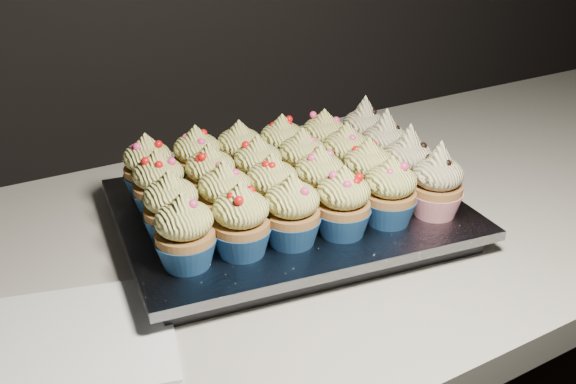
% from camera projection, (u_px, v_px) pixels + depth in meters
% --- Properties ---
extents(worktop, '(2.44, 0.64, 0.04)m').
position_uv_depth(worktop, '(108.00, 289.00, 0.72)').
color(worktop, silver).
rests_on(worktop, cabinet).
extents(napkin, '(0.21, 0.21, 0.00)m').
position_uv_depth(napkin, '(83.00, 337.00, 0.61)').
color(napkin, white).
rests_on(napkin, worktop).
extents(baking_tray, '(0.42, 0.34, 0.02)m').
position_uv_depth(baking_tray, '(288.00, 220.00, 0.80)').
color(baking_tray, black).
rests_on(baking_tray, worktop).
extents(foil_lining, '(0.45, 0.37, 0.01)m').
position_uv_depth(foil_lining, '(288.00, 208.00, 0.80)').
color(foil_lining, silver).
rests_on(foil_lining, baking_tray).
extents(cupcake_0, '(0.06, 0.06, 0.08)m').
position_uv_depth(cupcake_0, '(185.00, 233.00, 0.65)').
color(cupcake_0, navy).
rests_on(cupcake_0, foil_lining).
extents(cupcake_1, '(0.06, 0.06, 0.08)m').
position_uv_depth(cupcake_1, '(241.00, 222.00, 0.67)').
color(cupcake_1, navy).
rests_on(cupcake_1, foil_lining).
extents(cupcake_2, '(0.06, 0.06, 0.08)m').
position_uv_depth(cupcake_2, '(292.00, 212.00, 0.69)').
color(cupcake_2, navy).
rests_on(cupcake_2, foil_lining).
extents(cupcake_3, '(0.06, 0.06, 0.08)m').
position_uv_depth(cupcake_3, '(343.00, 204.00, 0.71)').
color(cupcake_3, navy).
rests_on(cupcake_3, foil_lining).
extents(cupcake_4, '(0.06, 0.06, 0.08)m').
position_uv_depth(cupcake_4, '(390.00, 193.00, 0.74)').
color(cupcake_4, navy).
rests_on(cupcake_4, foil_lining).
extents(cupcake_5, '(0.06, 0.06, 0.10)m').
position_uv_depth(cupcake_5, '(437.00, 184.00, 0.75)').
color(cupcake_5, red).
rests_on(cupcake_5, foil_lining).
extents(cupcake_6, '(0.06, 0.06, 0.08)m').
position_uv_depth(cupcake_6, '(172.00, 209.00, 0.70)').
color(cupcake_6, navy).
rests_on(cupcake_6, foil_lining).
extents(cupcake_7, '(0.06, 0.06, 0.08)m').
position_uv_depth(cupcake_7, '(225.00, 198.00, 0.72)').
color(cupcake_7, navy).
rests_on(cupcake_7, foil_lining).
extents(cupcake_8, '(0.06, 0.06, 0.08)m').
position_uv_depth(cupcake_8, '(272.00, 190.00, 0.74)').
color(cupcake_8, navy).
rests_on(cupcake_8, foil_lining).
extents(cupcake_9, '(0.06, 0.06, 0.08)m').
position_uv_depth(cupcake_9, '(320.00, 181.00, 0.76)').
color(cupcake_9, navy).
rests_on(cupcake_9, foil_lining).
extents(cupcake_10, '(0.06, 0.06, 0.08)m').
position_uv_depth(cupcake_10, '(367.00, 173.00, 0.79)').
color(cupcake_10, navy).
rests_on(cupcake_10, foil_lining).
extents(cupcake_11, '(0.06, 0.06, 0.10)m').
position_uv_depth(cupcake_11, '(407.00, 165.00, 0.80)').
color(cupcake_11, red).
rests_on(cupcake_11, foil_lining).
extents(cupcake_12, '(0.06, 0.06, 0.08)m').
position_uv_depth(cupcake_12, '(159.00, 185.00, 0.75)').
color(cupcake_12, navy).
rests_on(cupcake_12, foil_lining).
extents(cupcake_13, '(0.06, 0.06, 0.08)m').
position_uv_depth(cupcake_13, '(211.00, 178.00, 0.77)').
color(cupcake_13, navy).
rests_on(cupcake_13, foil_lining).
extents(cupcake_14, '(0.06, 0.06, 0.08)m').
position_uv_depth(cupcake_14, '(258.00, 170.00, 0.79)').
color(cupcake_14, navy).
rests_on(cupcake_14, foil_lining).
extents(cupcake_15, '(0.06, 0.06, 0.08)m').
position_uv_depth(cupcake_15, '(302.00, 162.00, 0.82)').
color(cupcake_15, navy).
rests_on(cupcake_15, foil_lining).
extents(cupcake_16, '(0.06, 0.06, 0.08)m').
position_uv_depth(cupcake_16, '(346.00, 156.00, 0.83)').
color(cupcake_16, navy).
rests_on(cupcake_16, foil_lining).
extents(cupcake_17, '(0.06, 0.06, 0.10)m').
position_uv_depth(cupcake_17, '(384.00, 147.00, 0.86)').
color(cupcake_17, red).
rests_on(cupcake_17, foil_lining).
extents(cupcake_18, '(0.06, 0.06, 0.08)m').
position_uv_depth(cupcake_18, '(148.00, 168.00, 0.80)').
color(cupcake_18, navy).
rests_on(cupcake_18, foil_lining).
extents(cupcake_19, '(0.06, 0.06, 0.08)m').
position_uv_depth(cupcake_19, '(197.00, 159.00, 0.82)').
color(cupcake_19, navy).
rests_on(cupcake_19, foil_lining).
extents(cupcake_20, '(0.06, 0.06, 0.08)m').
position_uv_depth(cupcake_20, '(240.00, 153.00, 0.84)').
color(cupcake_20, navy).
rests_on(cupcake_20, foil_lining).
extents(cupcake_21, '(0.06, 0.06, 0.08)m').
position_uv_depth(cupcake_21, '(282.00, 147.00, 0.86)').
color(cupcake_21, navy).
rests_on(cupcake_21, foil_lining).
extents(cupcake_22, '(0.06, 0.06, 0.08)m').
position_uv_depth(cupcake_22, '(324.00, 141.00, 0.88)').
color(cupcake_22, navy).
rests_on(cupcake_22, foil_lining).
extents(cupcake_23, '(0.06, 0.06, 0.10)m').
position_uv_depth(cupcake_23, '(364.00, 133.00, 0.91)').
color(cupcake_23, red).
rests_on(cupcake_23, foil_lining).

